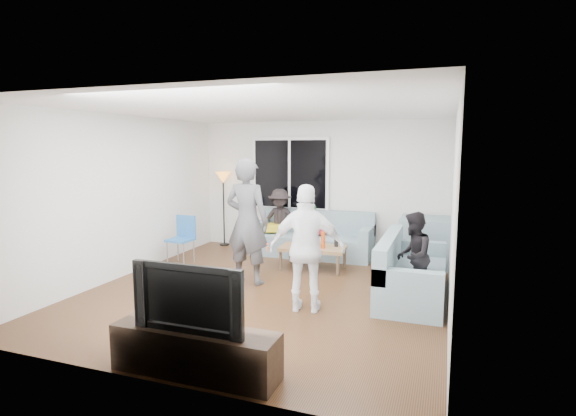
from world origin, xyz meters
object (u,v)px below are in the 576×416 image
at_px(floor_lamp, 224,209).
at_px(spectator_back, 280,221).
at_px(sofa_back_section, 312,234).
at_px(spectator_right, 413,256).
at_px(player_right, 307,249).
at_px(coffee_table, 313,258).
at_px(television, 194,295).
at_px(side_chair, 180,240).
at_px(player_left, 247,222).
at_px(tv_console, 195,351).
at_px(sofa_right_section, 413,267).

distance_m(floor_lamp, spectator_back, 1.40).
distance_m(sofa_back_section, spectator_right, 2.80).
bearing_deg(player_right, floor_lamp, -57.69).
height_order(coffee_table, spectator_back, spectator_back).
xyz_separation_m(spectator_back, television, (0.98, -4.80, 0.12)).
xyz_separation_m(coffee_table, side_chair, (-2.34, -0.45, 0.23)).
height_order(player_left, tv_console, player_left).
bearing_deg(coffee_table, player_left, -123.65).
xyz_separation_m(coffee_table, television, (0.01, -3.83, 0.56)).
bearing_deg(spectator_right, side_chair, -94.19).
xyz_separation_m(side_chair, player_right, (2.83, -1.47, 0.39)).
height_order(side_chair, spectator_right, spectator_right).
relative_size(sofa_right_section, player_right, 1.23).
xyz_separation_m(sofa_right_section, floor_lamp, (-4.07, 2.12, 0.36)).
height_order(side_chair, player_right, player_right).
distance_m(spectator_back, tv_console, 4.92).
bearing_deg(tv_console, sofa_back_section, 93.60).
bearing_deg(spectator_back, sofa_back_section, -12.43).
bearing_deg(side_chair, sofa_right_section, -2.42).
bearing_deg(spectator_back, side_chair, -143.73).
relative_size(sofa_right_section, tv_console, 1.25).
height_order(floor_lamp, player_left, player_left).
xyz_separation_m(sofa_back_section, side_chair, (-2.05, -1.40, 0.01)).
bearing_deg(floor_lamp, player_right, -47.91).
distance_m(spectator_right, television, 3.32).
relative_size(player_right, tv_console, 1.02).
bearing_deg(sofa_right_section, tv_console, 149.56).
bearing_deg(side_chair, television, -51.27).
bearing_deg(player_left, television, 108.51).
bearing_deg(television, floor_lamp, 114.99).
relative_size(coffee_table, television, 1.01).
bearing_deg(sofa_back_section, spectator_right, -43.73).
xyz_separation_m(spectator_right, television, (-1.72, -2.84, 0.15)).
bearing_deg(tv_console, player_right, 75.73).
relative_size(sofa_right_section, side_chair, 2.33).
distance_m(side_chair, spectator_back, 1.99).
bearing_deg(side_chair, spectator_right, -3.64).
xyz_separation_m(sofa_back_section, floor_lamp, (-2.05, 0.27, 0.36)).
xyz_separation_m(side_chair, television, (2.35, -3.37, 0.33)).
bearing_deg(television, tv_console, 0.00).
distance_m(sofa_right_section, coffee_table, 1.96).
bearing_deg(player_left, side_chair, -17.84).
bearing_deg(spectator_back, player_right, -73.05).
height_order(sofa_back_section, sofa_right_section, same).
bearing_deg(player_left, coffee_table, -120.09).
distance_m(player_left, spectator_right, 2.48).
height_order(side_chair, tv_console, side_chair).
bearing_deg(side_chair, floor_lamp, 93.87).
bearing_deg(sofa_back_section, player_left, -102.00).
bearing_deg(sofa_right_section, floor_lamp, 62.53).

